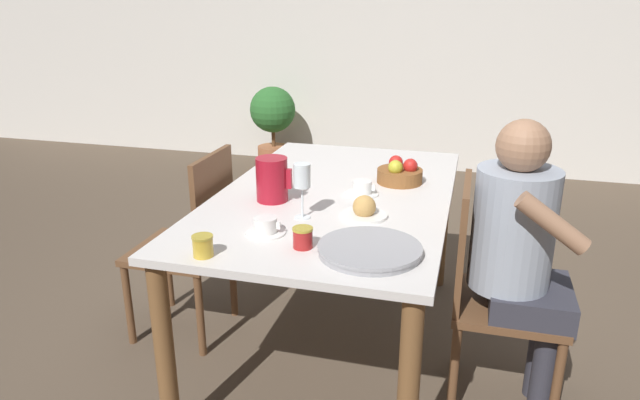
{
  "coord_description": "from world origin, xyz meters",
  "views": [
    {
      "loc": [
        0.56,
        -2.28,
        1.56
      ],
      "look_at": [
        0.0,
        -0.25,
        0.82
      ],
      "focal_mm": 32.0,
      "sensor_mm": 36.0,
      "label": 1
    }
  ],
  "objects": [
    {
      "name": "ground_plane",
      "position": [
        0.0,
        0.0,
        0.0
      ],
      "size": [
        20.0,
        20.0,
        0.0
      ],
      "primitive_type": "plane",
      "color": "brown"
    },
    {
      "name": "wall_back",
      "position": [
        0.0,
        3.18,
        1.3
      ],
      "size": [
        10.0,
        0.06,
        2.6
      ],
      "color": "silver",
      "rests_on": "ground_plane"
    },
    {
      "name": "dining_table",
      "position": [
        0.0,
        0.0,
        0.66
      ],
      "size": [
        0.98,
        1.64,
        0.77
      ],
      "color": "silver",
      "rests_on": "ground_plane"
    },
    {
      "name": "chair_person_side",
      "position": [
        0.68,
        -0.18,
        0.48
      ],
      "size": [
        0.42,
        0.42,
        0.91
      ],
      "rotation": [
        0.0,
        0.0,
        -1.57
      ],
      "color": "brown",
      "rests_on": "ground_plane"
    },
    {
      "name": "chair_opposite",
      "position": [
        -0.68,
        -0.06,
        0.48
      ],
      "size": [
        0.42,
        0.42,
        0.91
      ],
      "rotation": [
        0.0,
        0.0,
        1.57
      ],
      "color": "brown",
      "rests_on": "ground_plane"
    },
    {
      "name": "person_seated",
      "position": [
        0.77,
        -0.21,
        0.69
      ],
      "size": [
        0.39,
        0.41,
        1.17
      ],
      "rotation": [
        0.0,
        0.0,
        -1.57
      ],
      "color": "#33333D",
      "rests_on": "ground_plane"
    },
    {
      "name": "red_pitcher",
      "position": [
        -0.23,
        -0.17,
        0.86
      ],
      "size": [
        0.16,
        0.13,
        0.19
      ],
      "color": "#A31423",
      "rests_on": "dining_table"
    },
    {
      "name": "wine_glass_water",
      "position": [
        -0.05,
        -0.33,
        0.93
      ],
      "size": [
        0.06,
        0.06,
        0.22
      ],
      "color": "white",
      "rests_on": "dining_table"
    },
    {
      "name": "teacup_near_person",
      "position": [
        -0.13,
        -0.51,
        0.79
      ],
      "size": [
        0.14,
        0.14,
        0.06
      ],
      "color": "white",
      "rests_on": "dining_table"
    },
    {
      "name": "teacup_across",
      "position": [
        0.12,
        0.01,
        0.79
      ],
      "size": [
        0.14,
        0.14,
        0.06
      ],
      "color": "white",
      "rests_on": "dining_table"
    },
    {
      "name": "serving_tray",
      "position": [
        0.26,
        -0.58,
        0.78
      ],
      "size": [
        0.35,
        0.35,
        0.03
      ],
      "color": "#9E9EA3",
      "rests_on": "dining_table"
    },
    {
      "name": "bread_plate",
      "position": [
        0.18,
        -0.25,
        0.8
      ],
      "size": [
        0.18,
        0.18,
        0.09
      ],
      "color": "white",
      "rests_on": "dining_table"
    },
    {
      "name": "jam_jar_amber",
      "position": [
        0.03,
        -0.59,
        0.81
      ],
      "size": [
        0.07,
        0.07,
        0.07
      ],
      "color": "#A81E1E",
      "rests_on": "dining_table"
    },
    {
      "name": "jam_jar_red",
      "position": [
        -0.26,
        -0.74,
        0.81
      ],
      "size": [
        0.07,
        0.07,
        0.07
      ],
      "color": "gold",
      "rests_on": "dining_table"
    },
    {
      "name": "fruit_bowl",
      "position": [
        0.25,
        0.22,
        0.81
      ],
      "size": [
        0.21,
        0.21,
        0.12
      ],
      "color": "brown",
      "rests_on": "dining_table"
    },
    {
      "name": "potted_plant",
      "position": [
        -1.31,
        2.81,
        0.48
      ],
      "size": [
        0.43,
        0.43,
        0.79
      ],
      "color": "#A8603D",
      "rests_on": "ground_plane"
    }
  ]
}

